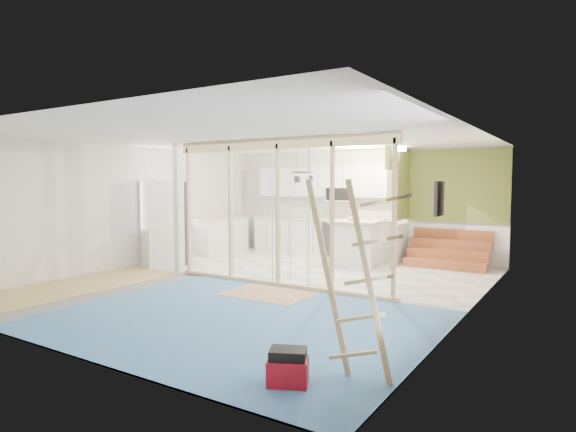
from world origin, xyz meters
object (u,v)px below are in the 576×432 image
Objects in this scene: fridge at (161,223)px; ladder at (354,280)px; island at (357,244)px; toolbox at (288,368)px.

ladder is (6.18, -3.45, 0.01)m from fridge.
fridge reaches higher than ladder.
island is 6.24m from ladder.
ladder reaches higher than island.
toolbox is (5.73, -3.85, -0.77)m from fridge.
island is at bearing 95.12° from ladder.
fridge is at bearing 121.15° from toolbox.
ladder is (2.50, -5.70, 0.45)m from island.
fridge is 1.01× the size of ladder.
island is 2.50× the size of toolbox.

